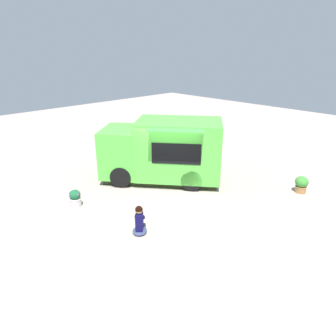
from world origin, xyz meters
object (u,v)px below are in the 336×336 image
food_truck (163,152)px  planter_flowering_near (75,198)px  person_customer (140,222)px  planter_flowering_far (301,184)px

food_truck → planter_flowering_near: size_ratio=8.22×
food_truck → person_customer: food_truck is taller
planter_flowering_near → planter_flowering_far: bearing=-36.5°
person_customer → planter_flowering_far: size_ratio=1.40×
planter_flowering_near → person_customer: bearing=-79.3°
person_customer → planter_flowering_far: person_customer is taller
planter_flowering_near → planter_flowering_far: size_ratio=0.96×
person_customer → planter_flowering_near: size_ratio=1.46×
food_truck → planter_flowering_far: size_ratio=7.86×
person_customer → planter_flowering_near: bearing=100.7°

